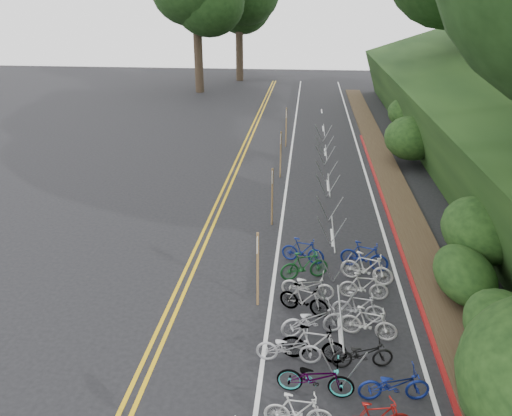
{
  "coord_description": "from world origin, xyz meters",
  "views": [
    {
      "loc": [
        1.91,
        -8.14,
        8.9
      ],
      "look_at": [
        0.07,
        9.65,
        1.3
      ],
      "focal_mm": 35.0,
      "sensor_mm": 36.0,
      "label": 1
    }
  ],
  "objects": [
    {
      "name": "bike_valet",
      "position": [
        2.97,
        2.53,
        0.48
      ],
      "size": [
        3.24,
        12.64,
        1.08
      ],
      "color": "black",
      "rests_on": "ground"
    },
    {
      "name": "signposts_rest",
      "position": [
        0.6,
        14.0,
        1.43
      ],
      "size": [
        0.08,
        18.4,
        2.5
      ],
      "color": "brown",
      "rests_on": "ground"
    },
    {
      "name": "road_markings",
      "position": [
        0.63,
        10.1,
        0.0
      ],
      "size": [
        7.47,
        80.0,
        0.01
      ],
      "color": "gold",
      "rests_on": "ground"
    },
    {
      "name": "red_curb",
      "position": [
        5.7,
        12.0,
        0.05
      ],
      "size": [
        0.25,
        28.0,
        0.1
      ],
      "primitive_type": "cube",
      "color": "maroon",
      "rests_on": "ground"
    },
    {
      "name": "bike_front",
      "position": [
        1.68,
        2.45,
        0.45
      ],
      "size": [
        0.62,
        1.73,
        0.9
      ],
      "primitive_type": "imported",
      "rotation": [
        0.0,
        0.0,
        1.56
      ],
      "color": "#9E9EA3",
      "rests_on": "ground"
    },
    {
      "name": "bike_racks_rest",
      "position": [
        3.0,
        13.0,
        0.85
      ],
      "size": [
        1.14,
        23.0,
        1.17
      ],
      "color": "gray",
      "rests_on": "ground"
    }
  ]
}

